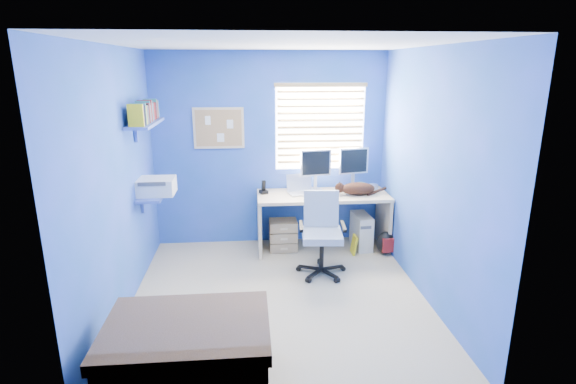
{
  "coord_description": "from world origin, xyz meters",
  "views": [
    {
      "loc": [
        -0.28,
        -4.16,
        2.32
      ],
      "look_at": [
        0.15,
        0.65,
        0.95
      ],
      "focal_mm": 28.0,
      "sensor_mm": 36.0,
      "label": 1
    }
  ],
  "objects": [
    {
      "name": "cd_spindle",
      "position": [
        1.34,
        1.4,
        0.78
      ],
      "size": [
        0.13,
        0.13,
        0.07
      ],
      "primitive_type": "cylinder",
      "color": "silver",
      "rests_on": "desk"
    },
    {
      "name": "monitor_left",
      "position": [
        0.58,
        1.44,
        1.01
      ],
      "size": [
        0.41,
        0.18,
        0.54
      ],
      "primitive_type": "cube",
      "rotation": [
        0.0,
        0.0,
        0.16
      ],
      "color": "silver",
      "rests_on": "desk"
    },
    {
      "name": "monitor_right",
      "position": [
        1.09,
        1.52,
        1.01
      ],
      "size": [
        0.42,
        0.19,
        0.54
      ],
      "primitive_type": "cube",
      "rotation": [
        0.0,
        0.0,
        0.19
      ],
      "color": "silver",
      "rests_on": "desk"
    },
    {
      "name": "wall_back",
      "position": [
        0.0,
        1.6,
        1.25
      ],
      "size": [
        3.0,
        0.01,
        2.5
      ],
      "primitive_type": "cube",
      "color": "#1B58A3",
      "rests_on": "ground"
    },
    {
      "name": "wall_right",
      "position": [
        1.5,
        0.0,
        1.25
      ],
      "size": [
        0.01,
        3.2,
        2.5
      ],
      "primitive_type": "cube",
      "color": "#1B58A3",
      "rests_on": "ground"
    },
    {
      "name": "yellow_book",
      "position": [
        1.03,
        1.04,
        0.12
      ],
      "size": [
        0.03,
        0.17,
        0.24
      ],
      "primitive_type": "cube",
      "color": "yellow",
      "rests_on": "floor"
    },
    {
      "name": "ceiling",
      "position": [
        0.0,
        0.0,
        2.5
      ],
      "size": [
        3.0,
        3.2,
        0.0
      ],
      "primitive_type": "cube",
      "color": "white",
      "rests_on": "wall_back"
    },
    {
      "name": "drawer_boxes",
      "position": [
        0.14,
        1.25,
        0.2
      ],
      "size": [
        0.35,
        0.28,
        0.41
      ],
      "primitive_type": "cube",
      "color": "tan",
      "rests_on": "floor"
    },
    {
      "name": "office_chair",
      "position": [
        0.53,
        0.56,
        0.35
      ],
      "size": [
        0.59,
        0.59,
        0.93
      ],
      "color": "black",
      "rests_on": "floor"
    },
    {
      "name": "floor",
      "position": [
        0.0,
        0.0,
        0.0
      ],
      "size": [
        3.0,
        3.2,
        0.0
      ],
      "primitive_type": "cube",
      "color": "tan",
      "rests_on": "ground"
    },
    {
      "name": "mug",
      "position": [
        1.17,
        1.4,
        0.79
      ],
      "size": [
        0.1,
        0.09,
        0.1
      ],
      "primitive_type": "imported",
      "color": "teal",
      "rests_on": "desk"
    },
    {
      "name": "bed_corner",
      "position": [
        -0.75,
        -1.29,
        0.27
      ],
      "size": [
        1.13,
        0.81,
        0.54
      ],
      "primitive_type": "cube",
      "color": "brown",
      "rests_on": "floor"
    },
    {
      "name": "tower_pc",
      "position": [
        1.17,
        1.24,
        0.23
      ],
      "size": [
        0.22,
        0.45,
        0.45
      ],
      "primitive_type": "cube",
      "rotation": [
        0.0,
        0.0,
        0.07
      ],
      "color": "beige",
      "rests_on": "floor"
    },
    {
      "name": "desk",
      "position": [
        0.65,
        1.26,
        0.37
      ],
      "size": [
        1.66,
        0.65,
        0.74
      ],
      "primitive_type": "cube",
      "color": "#D2B685",
      "rests_on": "floor"
    },
    {
      "name": "backpack",
      "position": [
        1.43,
        0.99,
        0.15
      ],
      "size": [
        0.27,
        0.21,
        0.3
      ],
      "primitive_type": "ellipsoid",
      "rotation": [
        0.0,
        0.0,
        0.08
      ],
      "color": "black",
      "rests_on": "floor"
    },
    {
      "name": "cat",
      "position": [
        1.08,
        1.19,
        0.82
      ],
      "size": [
        0.45,
        0.26,
        0.16
      ],
      "primitive_type": "ellipsoid",
      "rotation": [
        0.0,
        0.0,
        -0.07
      ],
      "color": "black",
      "rests_on": "desk"
    },
    {
      "name": "corkboard",
      "position": [
        -0.65,
        1.58,
        1.55
      ],
      "size": [
        0.64,
        0.02,
        0.52
      ],
      "color": "#D2B685",
      "rests_on": "ground"
    },
    {
      "name": "laptop",
      "position": [
        0.38,
        1.29,
        0.85
      ],
      "size": [
        0.37,
        0.32,
        0.22
      ],
      "primitive_type": "cube",
      "rotation": [
        0.0,
        0.0,
        0.2
      ],
      "color": "silver",
      "rests_on": "desk"
    },
    {
      "name": "window_blinds",
      "position": [
        0.65,
        1.57,
        1.55
      ],
      "size": [
        1.15,
        0.05,
        1.1
      ],
      "color": "white",
      "rests_on": "ground"
    },
    {
      "name": "wall_left",
      "position": [
        -1.5,
        0.0,
        1.25
      ],
      "size": [
        0.01,
        3.2,
        2.5
      ],
      "primitive_type": "cube",
      "color": "#1B58A3",
      "rests_on": "ground"
    },
    {
      "name": "wall_front",
      "position": [
        0.0,
        -1.6,
        1.25
      ],
      "size": [
        3.0,
        0.01,
        2.5
      ],
      "primitive_type": "cube",
      "color": "#1B58A3",
      "rests_on": "ground"
    },
    {
      "name": "wall_shelves",
      "position": [
        -1.35,
        0.75,
        1.43
      ],
      "size": [
        0.42,
        0.9,
        1.05
      ],
      "color": "#435CB8",
      "rests_on": "ground"
    },
    {
      "name": "phone",
      "position": [
        -0.1,
        1.35,
        0.82
      ],
      "size": [
        0.12,
        0.13,
        0.17
      ],
      "primitive_type": "cube",
      "rotation": [
        0.0,
        0.0,
        0.32
      ],
      "color": "black",
      "rests_on": "desk"
    }
  ]
}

